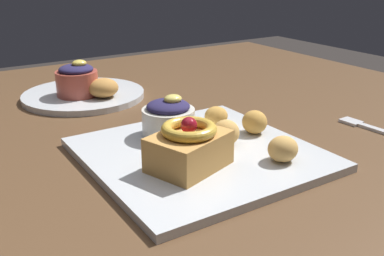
{
  "coord_description": "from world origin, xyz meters",
  "views": [
    {
      "loc": [
        -0.4,
        -0.66,
        1.0
      ],
      "look_at": [
        -0.07,
        -0.14,
        0.77
      ],
      "focal_mm": 42.07,
      "sensor_mm": 36.0,
      "label": 1
    }
  ],
  "objects_px": {
    "fritter_front": "(255,122)",
    "fritter_back": "(216,116)",
    "back_plate": "(84,95)",
    "fritter_extra": "(226,133)",
    "berry_ramekin": "(169,118)",
    "back_pastry": "(103,88)",
    "fritter_middle": "(280,150)",
    "back_ramekin": "(77,80)",
    "cake_slice": "(189,147)",
    "front_plate": "(199,154)",
    "fork": "(368,127)"
  },
  "relations": [
    {
      "from": "front_plate",
      "to": "cake_slice",
      "type": "height_order",
      "value": "cake_slice"
    },
    {
      "from": "fritter_extra",
      "to": "back_pastry",
      "type": "xyz_separation_m",
      "value": [
        -0.06,
        0.33,
        -0.0
      ]
    },
    {
      "from": "fritter_front",
      "to": "fritter_back",
      "type": "xyz_separation_m",
      "value": [
        -0.03,
        0.06,
        -0.0
      ]
    },
    {
      "from": "fritter_extra",
      "to": "back_pastry",
      "type": "relative_size",
      "value": 0.67
    },
    {
      "from": "fritter_middle",
      "to": "back_plate",
      "type": "relative_size",
      "value": 0.17
    },
    {
      "from": "berry_ramekin",
      "to": "fritter_extra",
      "type": "height_order",
      "value": "berry_ramekin"
    },
    {
      "from": "fritter_front",
      "to": "fritter_back",
      "type": "height_order",
      "value": "fritter_front"
    },
    {
      "from": "berry_ramekin",
      "to": "fork",
      "type": "height_order",
      "value": "berry_ramekin"
    },
    {
      "from": "cake_slice",
      "to": "back_ramekin",
      "type": "distance_m",
      "value": 0.41
    },
    {
      "from": "fritter_front",
      "to": "cake_slice",
      "type": "bearing_deg",
      "value": -161.92
    },
    {
      "from": "berry_ramekin",
      "to": "fritter_middle",
      "type": "relative_size",
      "value": 1.92
    },
    {
      "from": "front_plate",
      "to": "back_plate",
      "type": "bearing_deg",
      "value": 95.25
    },
    {
      "from": "fritter_front",
      "to": "back_pastry",
      "type": "xyz_separation_m",
      "value": [
        -0.12,
        0.32,
        0.0
      ]
    },
    {
      "from": "back_plate",
      "to": "fork",
      "type": "bearing_deg",
      "value": -51.73
    },
    {
      "from": "back_ramekin",
      "to": "back_pastry",
      "type": "xyz_separation_m",
      "value": [
        0.04,
        -0.04,
        -0.01
      ]
    },
    {
      "from": "back_plate",
      "to": "cake_slice",
      "type": "bearing_deg",
      "value": -91.03
    },
    {
      "from": "front_plate",
      "to": "cake_slice",
      "type": "xyz_separation_m",
      "value": [
        -0.04,
        -0.04,
        0.04
      ]
    },
    {
      "from": "fritter_back",
      "to": "fritter_extra",
      "type": "height_order",
      "value": "fritter_extra"
    },
    {
      "from": "back_ramekin",
      "to": "fritter_extra",
      "type": "bearing_deg",
      "value": -75.52
    },
    {
      "from": "fritter_back",
      "to": "back_plate",
      "type": "height_order",
      "value": "fritter_back"
    },
    {
      "from": "back_plate",
      "to": "back_ramekin",
      "type": "relative_size",
      "value": 2.98
    },
    {
      "from": "cake_slice",
      "to": "back_ramekin",
      "type": "relative_size",
      "value": 1.43
    },
    {
      "from": "back_pastry",
      "to": "front_plate",
      "type": "bearing_deg",
      "value": -87.8
    },
    {
      "from": "back_pastry",
      "to": "fork",
      "type": "height_order",
      "value": "back_pastry"
    },
    {
      "from": "back_pastry",
      "to": "fritter_back",
      "type": "bearing_deg",
      "value": -69.69
    },
    {
      "from": "fritter_front",
      "to": "fritter_back",
      "type": "distance_m",
      "value": 0.07
    },
    {
      "from": "fritter_front",
      "to": "back_plate",
      "type": "bearing_deg",
      "value": 111.53
    },
    {
      "from": "front_plate",
      "to": "fritter_front",
      "type": "relative_size",
      "value": 7.67
    },
    {
      "from": "back_pastry",
      "to": "back_plate",
      "type": "bearing_deg",
      "value": 112.56
    },
    {
      "from": "berry_ramekin",
      "to": "back_ramekin",
      "type": "distance_m",
      "value": 0.3
    },
    {
      "from": "front_plate",
      "to": "fritter_back",
      "type": "xyz_separation_m",
      "value": [
        0.08,
        0.07,
        0.02
      ]
    },
    {
      "from": "fritter_extra",
      "to": "cake_slice",
      "type": "bearing_deg",
      "value": -157.45
    },
    {
      "from": "fritter_front",
      "to": "fritter_extra",
      "type": "xyz_separation_m",
      "value": [
        -0.07,
        -0.01,
        0.0
      ]
    },
    {
      "from": "front_plate",
      "to": "fork",
      "type": "xyz_separation_m",
      "value": [
        0.31,
        -0.05,
        -0.0
      ]
    },
    {
      "from": "back_ramekin",
      "to": "berry_ramekin",
      "type": "bearing_deg",
      "value": -81.54
    },
    {
      "from": "berry_ramekin",
      "to": "back_ramekin",
      "type": "relative_size",
      "value": 0.98
    },
    {
      "from": "fritter_middle",
      "to": "fork",
      "type": "height_order",
      "value": "fritter_middle"
    },
    {
      "from": "fritter_middle",
      "to": "fritter_back",
      "type": "bearing_deg",
      "value": 86.14
    },
    {
      "from": "back_ramekin",
      "to": "back_pastry",
      "type": "relative_size",
      "value": 1.39
    },
    {
      "from": "fritter_middle",
      "to": "fork",
      "type": "bearing_deg",
      "value": 8.63
    },
    {
      "from": "fritter_middle",
      "to": "back_plate",
      "type": "bearing_deg",
      "value": 102.58
    },
    {
      "from": "berry_ramekin",
      "to": "fritter_front",
      "type": "bearing_deg",
      "value": -28.45
    },
    {
      "from": "berry_ramekin",
      "to": "fritter_extra",
      "type": "xyz_separation_m",
      "value": [
        0.05,
        -0.08,
        -0.01
      ]
    },
    {
      "from": "back_plate",
      "to": "fritter_extra",
      "type": "bearing_deg",
      "value": -78.29
    },
    {
      "from": "fritter_extra",
      "to": "berry_ramekin",
      "type": "bearing_deg",
      "value": 123.72
    },
    {
      "from": "fritter_middle",
      "to": "back_pastry",
      "type": "distance_m",
      "value": 0.43
    },
    {
      "from": "back_pastry",
      "to": "fork",
      "type": "relative_size",
      "value": 0.48
    },
    {
      "from": "cake_slice",
      "to": "fritter_back",
      "type": "xyz_separation_m",
      "value": [
        0.12,
        0.11,
        -0.01
      ]
    },
    {
      "from": "back_ramekin",
      "to": "back_pastry",
      "type": "bearing_deg",
      "value": -46.41
    },
    {
      "from": "fritter_back",
      "to": "back_plate",
      "type": "xyz_separation_m",
      "value": [
        -0.12,
        0.31,
        -0.02
      ]
    }
  ]
}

